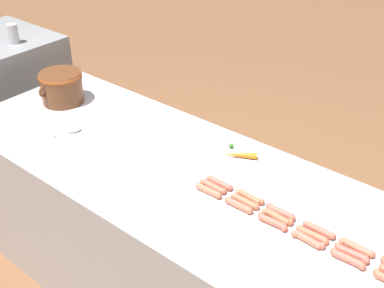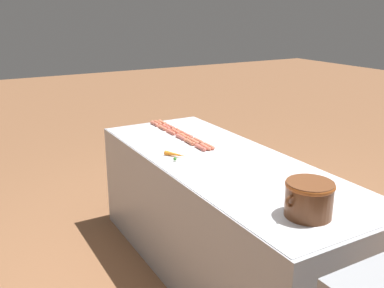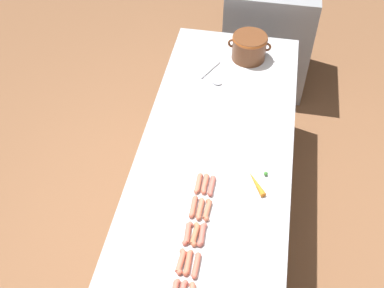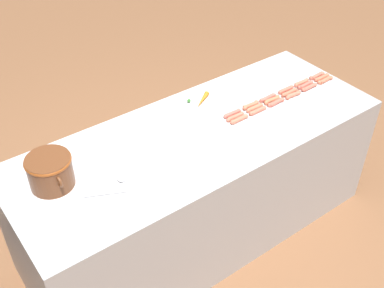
{
  "view_description": "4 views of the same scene",
  "coord_description": "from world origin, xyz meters",
  "views": [
    {
      "loc": [
        -1.33,
        -1.22,
        2.09
      ],
      "look_at": [
        0.07,
        -0.08,
        0.94
      ],
      "focal_mm": 45.66,
      "sensor_mm": 36.0,
      "label": 1
    },
    {
      "loc": [
        1.51,
        2.22,
        1.79
      ],
      "look_at": [
        0.12,
        -0.22,
        0.9
      ],
      "focal_mm": 40.47,
      "sensor_mm": 36.0,
      "label": 2
    },
    {
      "loc": [
        0.19,
        -1.73,
        2.78
      ],
      "look_at": [
        -0.13,
        -0.02,
        0.88
      ],
      "focal_mm": 43.54,
      "sensor_mm": 36.0,
      "label": 3
    },
    {
      "loc": [
        -1.78,
        1.36,
        2.54
      ],
      "look_at": [
        -0.11,
        0.13,
        0.89
      ],
      "focal_mm": 45.07,
      "sensor_mm": 36.0,
      "label": 4
    }
  ],
  "objects": [
    {
      "name": "serving_spoon",
      "position": [
        -0.1,
        0.6,
        0.84
      ],
      "size": [
        0.15,
        0.26,
        0.02
      ],
      "color": "#B7B7BC",
      "rests_on": "griddle_counter"
    },
    {
      "name": "ground_plane",
      "position": [
        0.0,
        0.0,
        0.0
      ],
      "size": [
        20.0,
        20.0,
        0.0
      ],
      "primitive_type": "plane",
      "color": "brown"
    },
    {
      "name": "carrot",
      "position": [
        0.25,
        -0.2,
        0.85
      ],
      "size": [
        0.12,
        0.16,
        0.03
      ],
      "color": "orange",
      "rests_on": "griddle_counter"
    },
    {
      "name": "griddle_counter",
      "position": [
        0.0,
        0.0,
        0.42
      ],
      "size": [
        0.86,
        2.28,
        0.84
      ],
      "color": "#ADAFB5",
      "rests_on": "ground_plane"
    },
    {
      "name": "bean_pot",
      "position": [
        0.09,
        0.87,
        0.93
      ],
      "size": [
        0.29,
        0.24,
        0.17
      ],
      "color": "brown",
      "rests_on": "griddle_counter"
    },
    {
      "name": "hot_dog_4",
      "position": [
        -0.05,
        -0.41,
        0.85
      ],
      "size": [
        0.03,
        0.13,
        0.03
      ],
      "color": "#CD6C52",
      "rests_on": "griddle_counter"
    },
    {
      "name": "hot_dog_16",
      "position": [
        0.02,
        -0.42,
        0.85
      ],
      "size": [
        0.04,
        0.13,
        0.03
      ],
      "color": "#CF6F50",
      "rests_on": "griddle_counter"
    },
    {
      "name": "hot_dog_3",
      "position": [
        -0.05,
        -0.57,
        0.85
      ],
      "size": [
        0.03,
        0.13,
        0.03
      ],
      "color": "#D46653",
      "rests_on": "griddle_counter"
    },
    {
      "name": "hot_dog_14",
      "position": [
        0.02,
        -0.73,
        0.85
      ],
      "size": [
        0.03,
        0.13,
        0.03
      ],
      "color": "#D76852",
      "rests_on": "griddle_counter"
    },
    {
      "name": "hot_dog_8",
      "position": [
        -0.02,
        -0.72,
        0.85
      ],
      "size": [
        0.03,
        0.13,
        0.03
      ],
      "color": "#D06B4F",
      "rests_on": "griddle_counter"
    },
    {
      "name": "hot_dog_10",
      "position": [
        -0.01,
        -0.42,
        0.85
      ],
      "size": [
        0.03,
        0.13,
        0.03
      ],
      "color": "#CB7153",
      "rests_on": "griddle_counter"
    },
    {
      "name": "hot_dog_9",
      "position": [
        -0.01,
        -0.57,
        0.85
      ],
      "size": [
        0.03,
        0.13,
        0.03
      ],
      "color": "#CA714D",
      "rests_on": "griddle_counter"
    },
    {
      "name": "hot_dog_17",
      "position": [
        0.02,
        -0.27,
        0.85
      ],
      "size": [
        0.03,
        0.13,
        0.03
      ],
      "color": "#CA6455",
      "rests_on": "griddle_counter"
    },
    {
      "name": "hot_dog_5",
      "position": [
        -0.05,
        -0.26,
        0.85
      ],
      "size": [
        0.03,
        0.13,
        0.03
      ],
      "color": "#D37055",
      "rests_on": "griddle_counter"
    },
    {
      "name": "hot_dog_11",
      "position": [
        -0.02,
        -0.26,
        0.85
      ],
      "size": [
        0.03,
        0.13,
        0.03
      ],
      "color": "#D06D54",
      "rests_on": "griddle_counter"
    },
    {
      "name": "hot_dog_15",
      "position": [
        0.02,
        -0.56,
        0.85
      ],
      "size": [
        0.03,
        0.13,
        0.03
      ],
      "color": "#CA6455",
      "rests_on": "griddle_counter"
    },
    {
      "name": "hot_dog_2",
      "position": [
        -0.05,
        -0.72,
        0.85
      ],
      "size": [
        0.04,
        0.13,
        0.03
      ],
      "color": "#D66E55",
      "rests_on": "griddle_counter"
    },
    {
      "name": "back_cabinet",
      "position": [
        0.21,
        1.74,
        0.48
      ],
      "size": [
        0.72,
        0.71,
        0.96
      ],
      "primitive_type": "cube",
      "color": "#939599",
      "rests_on": "ground_plane"
    }
  ]
}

